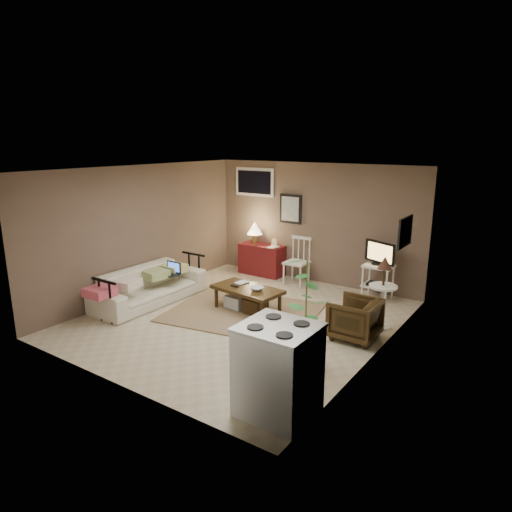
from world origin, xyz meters
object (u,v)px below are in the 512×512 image
Objects in this scene: spindle_chair at (297,263)px; coffee_table at (247,297)px; side_table at (383,284)px; potted_plant at (306,309)px; stove at (278,370)px; sofa at (149,280)px; tv_stand at (378,269)px; armchair at (355,317)px; red_console at (261,256)px.

coffee_table is at bearing -88.13° from spindle_chair.
side_table is 1.82m from potted_plant.
stove is at bearing -92.42° from side_table.
sofa is 4.11m from tv_stand.
sofa reaches higher than armchair.
tv_stand reaches higher than stove.
armchair is at bearing -80.12° from sofa.
armchair is 1.27m from potted_plant.
red_console is 0.77× the size of potted_plant.
tv_stand is at bearing -170.02° from armchair.
stove is at bearing 1.57° from armchair.
tv_stand is 3.01m from potted_plant.
side_table is at bearing -23.56° from red_console.
side_table is at bearing 78.35° from potted_plant.
sofa is (-1.69, -0.61, 0.16)m from coffee_table.
red_console is at bearing 125.76° from stove.
armchair is 0.66× the size of stove.
armchair is at bearing 0.46° from coffee_table.
sofa is at bearing -162.05° from side_table.
spindle_chair is at bearing 151.34° from side_table.
red_console reaches higher than coffee_table.
tv_stand is at bearing 92.77° from potted_plant.
tv_stand is (1.59, 1.84, 0.32)m from coffee_table.
red_console is (-1.04, 1.99, 0.14)m from coffee_table.
coffee_table is at bearing -70.06° from sofa.
red_console is 1.70× the size of armchair.
spindle_chair is 0.95× the size of stove.
spindle_chair is 3.48m from potted_plant.
red_console is 0.99× the size of side_table.
red_console is 5.18m from stove.
stove is (0.25, -1.05, -0.28)m from potted_plant.
coffee_table is 1.87× the size of armchair.
tv_stand is at bearing 49.09° from coffee_table.
armchair is (1.92, 0.02, 0.08)m from coffee_table.
coffee_table is 2.16m from potted_plant.
side_table is at bearing -28.66° from spindle_chair.
potted_plant reaches higher than spindle_chair.
armchair is (0.33, -1.83, -0.24)m from tv_stand.
tv_stand is 4.07m from stove.
sofa is 1.44× the size of potted_plant.
potted_plant is (1.80, -2.96, 0.34)m from spindle_chair.
spindle_chair is at bearing -178.60° from tv_stand.
potted_plant reaches higher than red_console.
coffee_table is 0.59× the size of sofa.
spindle_chair reaches higher than armchair.
coffee_table is 1.16× the size of tv_stand.
red_console reaches higher than armchair.
side_table is at bearing 162.68° from armchair.
armchair is at bearing -107.18° from side_table.
armchair is at bearing 81.27° from potted_plant.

